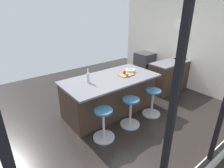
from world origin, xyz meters
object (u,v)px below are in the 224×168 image
object	(u,v)px
oven_range	(144,65)
cutting_board	(126,75)
stool_by_window	(152,103)
stool_middle	(130,113)
fruit_bowl	(130,70)
apple_red	(124,72)
apple_green	(127,75)
kitchen_island	(110,94)
stool_near_camera	(104,125)
water_bottle	(88,77)

from	to	relation	value
oven_range	cutting_board	bearing A→B (deg)	32.17
stool_by_window	stool_middle	world-z (taller)	same
stool_middle	cutting_board	size ratio (longest dim) A/B	1.83
stool_middle	fruit_bowl	distance (m)	1.18
cutting_board	apple_red	size ratio (longest dim) A/B	4.52
oven_range	stool_middle	distance (m)	3.21
fruit_bowl	stool_middle	bearing A→B (deg)	48.85
stool_middle	fruit_bowl	xyz separation A→B (m)	(-0.65, -0.74, 0.64)
apple_green	fruit_bowl	size ratio (longest dim) A/B	0.31
apple_green	stool_middle	bearing A→B (deg)	56.54
kitchen_island	apple_green	bearing A→B (deg)	148.03
stool_middle	apple_red	world-z (taller)	apple_red
cutting_board	apple_green	world-z (taller)	apple_green
kitchen_island	stool_near_camera	world-z (taller)	kitchen_island
cutting_board	stool_by_window	bearing A→B (deg)	116.72
oven_range	water_bottle	world-z (taller)	water_bottle
apple_red	stool_middle	bearing A→B (deg)	59.42
kitchen_island	oven_range	bearing A→B (deg)	-154.66
apple_green	fruit_bowl	distance (m)	0.36
stool_near_camera	water_bottle	xyz separation A→B (m)	(-0.16, -0.79, 0.73)
oven_range	kitchen_island	xyz separation A→B (m)	(2.54, 1.20, 0.02)
oven_range	water_bottle	distance (m)	3.36
stool_near_camera	stool_middle	bearing A→B (deg)	180.00
oven_range	apple_red	distance (m)	2.54
fruit_bowl	kitchen_island	bearing A→B (deg)	-1.31
oven_range	apple_green	bearing A→B (deg)	33.06
kitchen_island	water_bottle	bearing A→B (deg)	-3.65
oven_range	apple_green	size ratio (longest dim) A/B	12.56
stool_middle	water_bottle	world-z (taller)	water_bottle
stool_by_window	cutting_board	bearing A→B (deg)	-63.28
stool_middle	cutting_board	bearing A→B (deg)	-123.44
apple_green	water_bottle	size ratio (longest dim) A/B	0.23
kitchen_island	stool_by_window	distance (m)	1.05
stool_near_camera	cutting_board	world-z (taller)	cutting_board
water_bottle	fruit_bowl	distance (m)	1.21
cutting_board	stool_near_camera	bearing A→B (deg)	28.73
apple_red	fruit_bowl	bearing A→B (deg)	-167.95
oven_range	fruit_bowl	world-z (taller)	fruit_bowl
stool_middle	water_bottle	bearing A→B (deg)	-54.99
stool_near_camera	apple_red	world-z (taller)	apple_red
kitchen_island	cutting_board	size ratio (longest dim) A/B	6.31
oven_range	water_bottle	xyz separation A→B (m)	(3.10, 1.17, 0.59)
oven_range	fruit_bowl	xyz separation A→B (m)	(1.89, 1.22, 0.51)
kitchen_island	fruit_bowl	xyz separation A→B (m)	(-0.65, 0.01, 0.49)
oven_range	fruit_bowl	size ratio (longest dim) A/B	3.92
kitchen_island	fruit_bowl	distance (m)	0.81
apple_red	apple_green	world-z (taller)	apple_red
kitchen_island	cutting_board	distance (m)	0.63
cutting_board	apple_green	size ratio (longest dim) A/B	5.07
oven_range	apple_red	bearing A→B (deg)	30.75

